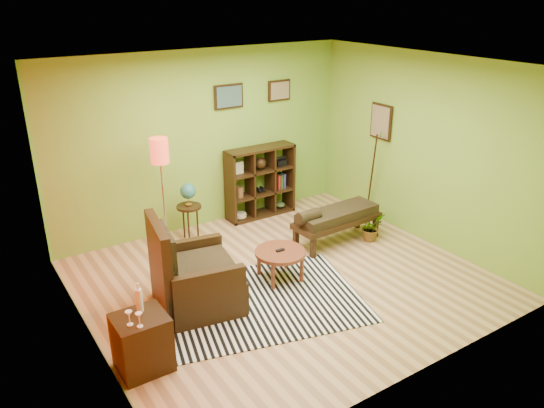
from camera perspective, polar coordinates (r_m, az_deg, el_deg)
ground at (r=7.16m, az=1.33°, el=-8.16°), size 5.00×5.00×0.00m
room_shell at (r=6.40m, az=0.72°, el=5.70°), size 5.04×4.54×2.82m
zebra_rug at (r=6.72m, az=-1.09°, el=-10.33°), size 2.78×2.34×0.01m
coffee_table at (r=7.02m, az=0.89°, el=-5.48°), size 0.67×0.67×0.43m
armchair at (r=6.51m, az=-8.59°, el=-8.13°), size 1.12×1.12×1.18m
side_cabinet at (r=5.67m, az=-13.81°, el=-14.24°), size 0.52×0.47×0.93m
floor_lamp at (r=7.46m, az=-11.93°, el=4.49°), size 0.26×0.26×1.74m
globe_table at (r=8.06m, az=-8.99°, el=0.69°), size 0.38×0.38×0.92m
cube_shelf at (r=8.90m, az=-1.18°, el=2.40°), size 1.20×0.35×1.20m
bench at (r=8.03m, az=6.82°, el=-1.42°), size 1.45×0.55×0.66m
potted_plant at (r=8.30m, az=10.53°, el=-2.74°), size 0.45×0.49×0.34m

